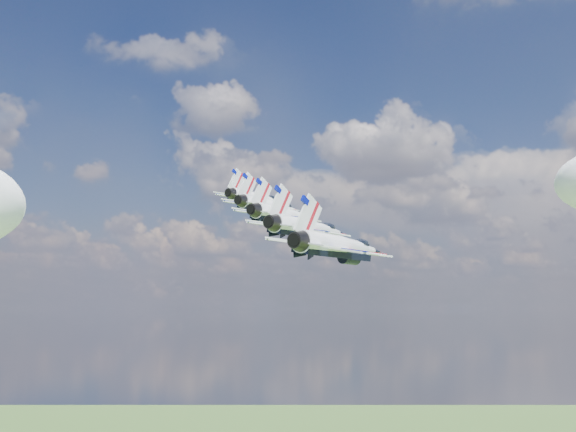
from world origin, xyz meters
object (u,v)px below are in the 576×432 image
Objects in this scene: jet_2 at (288,216)px; jet_3 at (310,229)px; jet_1 at (271,206)px; jet_4 at (342,247)px; jet_0 at (258,199)px.

jet_2 is 11.64m from jet_3.
jet_3 is (17.13, -14.82, -5.34)m from jet_1.
jet_4 is (8.57, -7.41, -2.67)m from jet_3.
jet_2 is at bearing 135.65° from jet_4.
jet_1 is at bearing -44.35° from jet_0.
jet_4 is at bearing -44.35° from jet_2.
jet_4 is at bearing -44.35° from jet_0.
jet_4 is at bearing -44.35° from jet_3.
jet_0 is at bearing 135.65° from jet_2.
jet_0 reaches higher than jet_4.
jet_2 reaches higher than jet_4.
jet_0 reaches higher than jet_2.
jet_2 is at bearing -44.35° from jet_0.
jet_0 is 34.91m from jet_3.
jet_0 is at bearing 135.65° from jet_3.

